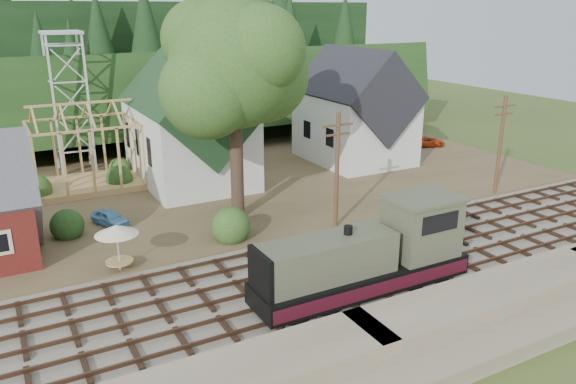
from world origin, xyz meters
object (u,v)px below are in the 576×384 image
locomotive (370,257)px  car_blue (110,218)px  patio_set (117,232)px  car_red (427,141)px

locomotive → car_blue: bearing=122.6°
locomotive → patio_set: (-10.93, 8.50, 0.47)m
car_blue → patio_set: 7.37m
car_blue → patio_set: bearing=-120.6°
car_blue → locomotive: bearing=-80.5°
car_red → patio_set: patio_set is taller
car_blue → car_red: size_ratio=0.82×
locomotive → patio_set: 13.86m
car_red → patio_set: size_ratio=1.44×
car_blue → car_red: (34.24, 7.26, 0.00)m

